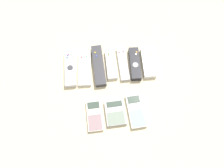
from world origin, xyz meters
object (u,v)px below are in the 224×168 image
object	(u,v)px
remote_6	(148,63)
calculator_1	(115,113)
remote_5	(135,64)
remote_0	(70,69)
calculator_2	(136,111)
remote_4	(123,64)
calculator_0	(94,116)
remote_3	(111,65)
remote_1	(85,68)
remote_2	(99,65)

from	to	relation	value
remote_6	calculator_1	size ratio (longest dim) A/B	1.41
remote_5	calculator_1	size ratio (longest dim) A/B	1.51
remote_0	remote_5	distance (m)	0.31
remote_0	calculator_2	bearing A→B (deg)	-40.40
remote_4	remote_5	bearing A→B (deg)	-7.91
calculator_0	remote_0	bearing A→B (deg)	110.46
remote_3	remote_4	size ratio (longest dim) A/B	0.85
remote_3	calculator_0	xyz separation A→B (m)	(-0.10, -0.25, -0.00)
remote_5	calculator_0	bearing A→B (deg)	-128.77
calculator_1	calculator_2	distance (m)	0.09
remote_1	calculator_1	distance (m)	0.27
calculator_0	remote_6	bearing A→B (deg)	39.21
remote_0	calculator_1	xyz separation A→B (m)	(0.19, -0.24, -0.00)
remote_1	remote_5	xyz separation A→B (m)	(0.24, -0.00, 0.00)
remote_4	remote_6	size ratio (longest dim) A/B	1.10
remote_2	remote_0	bearing A→B (deg)	179.24
calculator_0	calculator_1	size ratio (longest dim) A/B	1.20
remote_0	calculator_0	world-z (taller)	remote_0
remote_2	calculator_0	xyz separation A→B (m)	(-0.04, -0.25, -0.01)
remote_0	calculator_1	world-z (taller)	remote_0
remote_0	calculator_1	distance (m)	0.31
remote_2	calculator_1	xyz separation A→B (m)	(0.05, -0.24, -0.00)
remote_0	remote_4	bearing A→B (deg)	0.71
remote_0	remote_1	bearing A→B (deg)	-1.00
remote_0	remote_1	xyz separation A→B (m)	(0.07, -0.00, -0.00)
remote_0	remote_4	xyz separation A→B (m)	(0.25, 0.00, -0.00)
remote_3	calculator_1	distance (m)	0.24
remote_0	remote_3	distance (m)	0.20
remote_0	remote_6	size ratio (longest dim) A/B	1.15
remote_2	remote_4	distance (m)	0.12
remote_0	remote_4	size ratio (longest dim) A/B	1.04
remote_6	calculator_0	size ratio (longest dim) A/B	1.17
remote_1	remote_3	bearing A→B (deg)	4.54
remote_0	calculator_0	size ratio (longest dim) A/B	1.35
remote_6	calculator_0	bearing A→B (deg)	-137.26
remote_3	remote_0	bearing A→B (deg)	-179.37
remote_5	calculator_2	xyz separation A→B (m)	(-0.03, -0.24, -0.00)
calculator_0	calculator_2	xyz separation A→B (m)	(0.18, 0.00, 0.00)
remote_0	calculator_0	distance (m)	0.26
remote_0	remote_6	xyz separation A→B (m)	(0.38, -0.00, -0.00)
remote_4	remote_5	xyz separation A→B (m)	(0.06, -0.01, 0.00)
remote_1	calculator_1	size ratio (longest dim) A/B	1.65
calculator_1	remote_2	bearing A→B (deg)	100.25
remote_0	remote_1	size ratio (longest dim) A/B	0.98
remote_3	calculator_2	xyz separation A→B (m)	(0.08, -0.24, -0.00)
remote_1	calculator_0	distance (m)	0.24
remote_1	remote_2	xyz separation A→B (m)	(0.07, 0.00, 0.00)
remote_1	remote_2	world-z (taller)	remote_2
remote_0	calculator_2	xyz separation A→B (m)	(0.28, -0.24, -0.00)
remote_0	remote_2	world-z (taller)	remote_2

